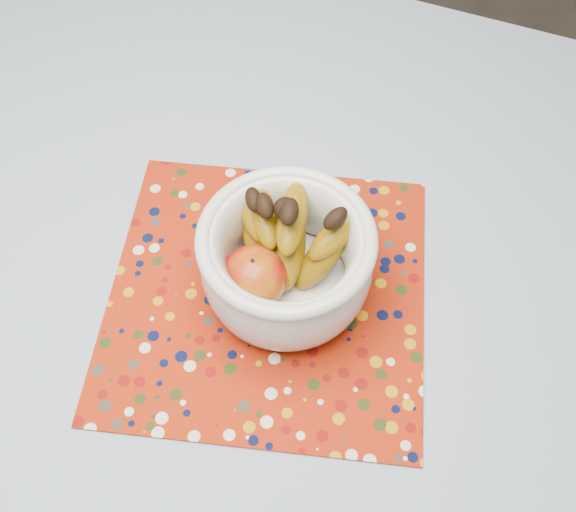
{
  "coord_description": "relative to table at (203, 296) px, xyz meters",
  "views": [
    {
      "loc": [
        0.3,
        -0.4,
        1.55
      ],
      "look_at": [
        0.13,
        0.01,
        0.84
      ],
      "focal_mm": 42.0,
      "sensor_mm": 36.0,
      "label": 1
    }
  ],
  "objects": [
    {
      "name": "table",
      "position": [
        0.0,
        0.0,
        0.0
      ],
      "size": [
        1.2,
        1.2,
        0.75
      ],
      "color": "brown",
      "rests_on": "ground"
    },
    {
      "name": "placemat",
      "position": [
        0.11,
        -0.0,
        0.09
      ],
      "size": [
        0.51,
        0.51,
        0.0
      ],
      "primitive_type": "cube",
      "rotation": [
        0.0,
        0.0,
        0.27
      ],
      "color": "maroon",
      "rests_on": "tablecloth"
    },
    {
      "name": "fruit_bowl",
      "position": [
        0.12,
        0.02,
        0.17
      ],
      "size": [
        0.24,
        0.22,
        0.17
      ],
      "color": "silver",
      "rests_on": "placemat"
    },
    {
      "name": "tablecloth",
      "position": [
        0.0,
        0.0,
        0.08
      ],
      "size": [
        1.32,
        1.32,
        0.01
      ],
      "primitive_type": "cube",
      "color": "#6384A6",
      "rests_on": "table"
    }
  ]
}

